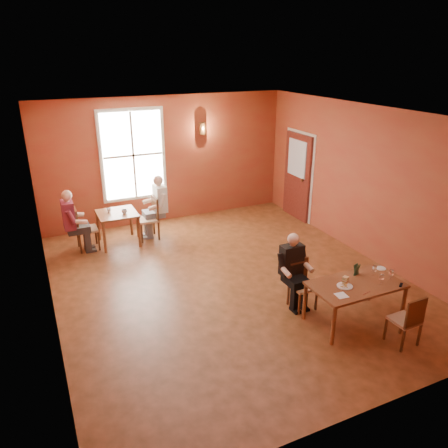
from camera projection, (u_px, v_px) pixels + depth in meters
name	position (u px, v px, depth m)	size (l,w,h in m)	color
ground	(229.00, 281.00, 8.02)	(6.00, 7.00, 0.01)	brown
wall_back	(166.00, 160.00, 10.42)	(6.00, 0.04, 3.00)	brown
wall_front	(373.00, 304.00, 4.51)	(6.00, 0.04, 3.00)	brown
wall_left	(41.00, 232.00, 6.30)	(0.04, 7.00, 3.00)	brown
wall_right	(366.00, 183.00, 8.63)	(0.04, 7.00, 3.00)	brown
ceiling	(229.00, 114.00, 6.91)	(6.00, 7.00, 0.04)	white
window	(133.00, 155.00, 9.99)	(1.36, 0.10, 1.96)	white
door	(297.00, 177.00, 10.71)	(0.12, 1.04, 2.10)	maroon
wall_sconce	(202.00, 128.00, 10.42)	(0.16, 0.16, 0.28)	brown
main_table	(354.00, 302.00, 6.72)	(1.40, 0.79, 0.66)	brown
chair_diner_main	(303.00, 285.00, 7.05)	(0.36, 0.36, 0.81)	#513317
diner_main	(305.00, 276.00, 6.95)	(0.48, 0.48, 1.20)	black
chair_empty	(404.00, 319.00, 6.18)	(0.35, 0.35, 0.80)	#4A2313
plate_food	(345.00, 286.00, 6.51)	(0.24, 0.24, 0.03)	silver
sandwich	(345.00, 280.00, 6.60)	(0.08, 0.07, 0.09)	tan
goblet_a	(374.00, 270.00, 6.82)	(0.07, 0.07, 0.17)	white
goblet_b	(391.00, 274.00, 6.72)	(0.06, 0.06, 0.16)	white
goblet_c	(382.00, 279.00, 6.58)	(0.07, 0.07, 0.17)	white
menu_stand	(357.00, 270.00, 6.83)	(0.11, 0.05, 0.18)	#244329
knife	(367.00, 293.00, 6.35)	(0.19, 0.01, 0.00)	silver
napkin	(341.00, 295.00, 6.28)	(0.16, 0.16, 0.01)	white
side_plate	(381.00, 268.00, 7.05)	(0.15, 0.15, 0.01)	white
sunglasses	(401.00, 285.00, 6.55)	(0.12, 0.04, 0.02)	black
second_table	(118.00, 228.00, 9.44)	(0.81, 0.81, 0.72)	brown
chair_diner_white	(147.00, 218.00, 9.65)	(0.42, 0.42, 0.96)	#573318
diner_white	(148.00, 210.00, 9.59)	(0.54, 0.54, 1.35)	white
chair_diner_maroon	(87.00, 228.00, 9.15)	(0.41, 0.41, 0.94)	brown
diner_maroon	(84.00, 220.00, 9.06)	(0.53, 0.53, 1.32)	#551618
cup_a	(124.00, 211.00, 9.24)	(0.11, 0.11, 0.09)	white
cup_b	(109.00, 210.00, 9.33)	(0.09, 0.09, 0.09)	silver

